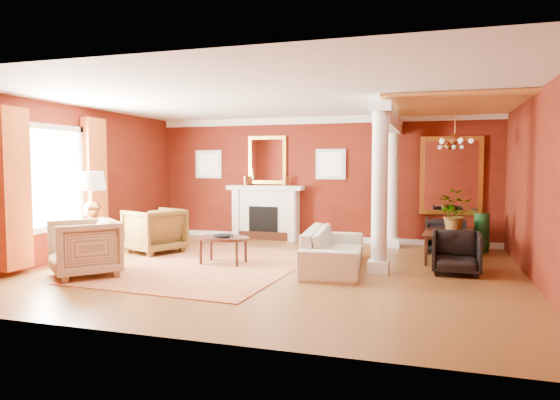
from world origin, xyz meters
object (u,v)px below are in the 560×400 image
(armchair_leopard, at_px, (155,228))
(sofa, at_px, (334,242))
(coffee_table, at_px, (223,239))
(side_table, at_px, (92,201))
(armchair_stripe, at_px, (84,245))
(dining_table, at_px, (450,237))

(armchair_leopard, bearing_deg, sofa, 108.42)
(coffee_table, xyz_separation_m, side_table, (-2.27, -0.64, 0.69))
(armchair_stripe, height_order, side_table, side_table)
(coffee_table, distance_m, dining_table, 4.21)
(armchair_leopard, xyz_separation_m, side_table, (-0.47, -1.30, 0.64))
(coffee_table, bearing_deg, armchair_stripe, -138.11)
(coffee_table, height_order, dining_table, dining_table)
(armchair_stripe, xyz_separation_m, side_table, (-0.54, 0.91, 0.64))
(sofa, xyz_separation_m, side_table, (-4.23, -0.86, 0.68))
(armchair_stripe, bearing_deg, dining_table, 69.89)
(sofa, bearing_deg, side_table, 95.75)
(armchair_leopard, height_order, armchair_stripe, armchair_stripe)
(armchair_stripe, xyz_separation_m, dining_table, (5.63, 3.14, -0.07))
(sofa, bearing_deg, armchair_leopard, 77.65)
(side_table, bearing_deg, sofa, 11.54)
(sofa, height_order, armchair_stripe, armchair_stripe)
(sofa, xyz_separation_m, armchair_leopard, (-3.76, 0.43, 0.04))
(sofa, bearing_deg, dining_table, -60.74)
(armchair_stripe, bearing_deg, side_table, 161.12)
(armchair_leopard, relative_size, dining_table, 0.64)
(sofa, relative_size, armchair_leopard, 2.37)
(coffee_table, xyz_separation_m, dining_table, (3.90, 1.58, -0.02))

